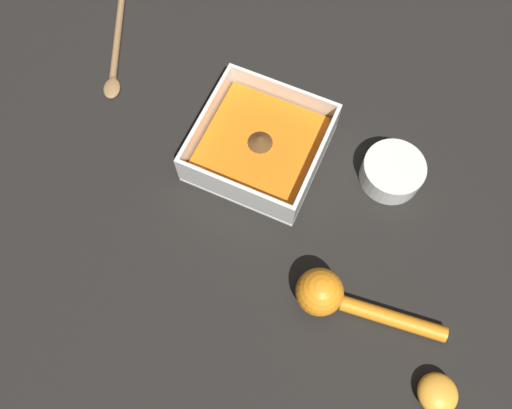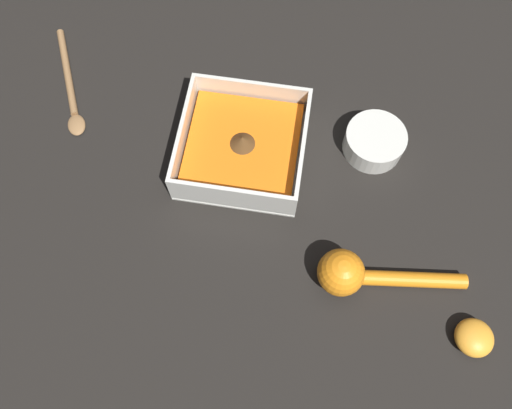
# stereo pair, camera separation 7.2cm
# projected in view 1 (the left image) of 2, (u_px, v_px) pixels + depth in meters

# --- Properties ---
(ground_plane) EXTENTS (4.00, 4.00, 0.00)m
(ground_plane) POSITION_uv_depth(u_px,v_px,m) (273.00, 165.00, 0.78)
(ground_plane) COLOR black
(square_dish) EXTENTS (0.19, 0.19, 0.06)m
(square_dish) POSITION_uv_depth(u_px,v_px,m) (260.00, 147.00, 0.77)
(square_dish) COLOR silver
(square_dish) RESTS_ON ground_plane
(spice_bowl) EXTENTS (0.09, 0.09, 0.04)m
(spice_bowl) POSITION_uv_depth(u_px,v_px,m) (392.00, 172.00, 0.76)
(spice_bowl) COLOR silver
(spice_bowl) RESTS_ON ground_plane
(lemon_squeezer) EXTENTS (0.07, 0.21, 0.07)m
(lemon_squeezer) POSITION_uv_depth(u_px,v_px,m) (334.00, 297.00, 0.68)
(lemon_squeezer) COLOR orange
(lemon_squeezer) RESTS_ON ground_plane
(lemon_half) EXTENTS (0.05, 0.05, 0.03)m
(lemon_half) POSITION_uv_depth(u_px,v_px,m) (438.00, 393.00, 0.64)
(lemon_half) COLOR orange
(lemon_half) RESTS_ON ground_plane
(wooden_spoon) EXTENTS (0.20, 0.11, 0.01)m
(wooden_spoon) POSITION_uv_depth(u_px,v_px,m) (116.00, 52.00, 0.86)
(wooden_spoon) COLOR olive
(wooden_spoon) RESTS_ON ground_plane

